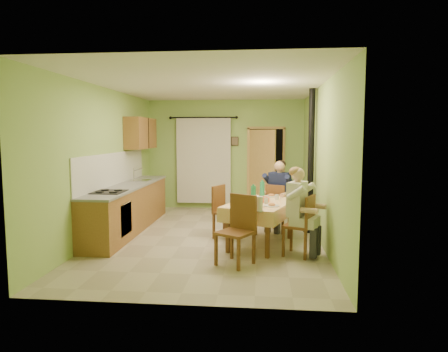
# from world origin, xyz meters

# --- Properties ---
(floor) EXTENTS (4.00, 6.00, 0.01)m
(floor) POSITION_xyz_m (0.00, 0.00, 0.00)
(floor) COLOR tan
(floor) RESTS_ON ground
(room_shell) EXTENTS (4.04, 6.04, 2.82)m
(room_shell) POSITION_xyz_m (0.00, 0.00, 1.82)
(room_shell) COLOR #9CC263
(room_shell) RESTS_ON ground
(kitchen_run) EXTENTS (0.64, 3.64, 1.56)m
(kitchen_run) POSITION_xyz_m (-1.71, 0.40, 0.48)
(kitchen_run) COLOR brown
(kitchen_run) RESTS_ON ground
(upper_cabinets) EXTENTS (0.35, 1.40, 0.70)m
(upper_cabinets) POSITION_xyz_m (-1.82, 1.70, 1.95)
(upper_cabinets) COLOR brown
(upper_cabinets) RESTS_ON room_shell
(curtain) EXTENTS (1.70, 0.07, 2.22)m
(curtain) POSITION_xyz_m (-0.55, 2.90, 1.26)
(curtain) COLOR black
(curtain) RESTS_ON ground
(doorway) EXTENTS (0.96, 0.57, 2.15)m
(doorway) POSITION_xyz_m (1.00, 2.85, 1.05)
(doorway) COLOR black
(doorway) RESTS_ON ground
(dining_table) EXTENTS (1.40, 1.79, 0.76)m
(dining_table) POSITION_xyz_m (0.94, -0.45, 0.38)
(dining_table) COLOR #E7B77A
(dining_table) RESTS_ON ground
(tableware) EXTENTS (0.67, 1.66, 0.33)m
(tableware) POSITION_xyz_m (0.92, -0.55, 0.83)
(tableware) COLOR white
(tableware) RESTS_ON dining_table
(chair_far) EXTENTS (0.53, 0.53, 0.95)m
(chair_far) POSITION_xyz_m (1.28, 0.56, 0.29)
(chair_far) COLOR brown
(chair_far) RESTS_ON ground
(chair_near) EXTENTS (0.63, 0.63, 1.03)m
(chair_near) POSITION_xyz_m (0.58, -1.51, 0.29)
(chair_near) COLOR brown
(chair_near) RESTS_ON ground
(chair_right) EXTENTS (0.55, 0.55, 0.97)m
(chair_right) POSITION_xyz_m (1.55, -0.99, 0.29)
(chair_right) COLOR brown
(chair_right) RESTS_ON ground
(chair_left) EXTENTS (0.56, 0.56, 0.98)m
(chair_left) POSITION_xyz_m (0.31, -0.01, 0.29)
(chair_left) COLOR brown
(chair_left) RESTS_ON ground
(man_far) EXTENTS (0.65, 0.61, 1.39)m
(man_far) POSITION_xyz_m (1.29, 0.57, 0.88)
(man_far) COLOR #141938
(man_far) RESTS_ON chair_far
(man_right) EXTENTS (0.60, 0.65, 1.39)m
(man_right) POSITION_xyz_m (1.54, -0.98, 0.88)
(man_right) COLOR beige
(man_right) RESTS_ON chair_right
(stove_flue) EXTENTS (0.24, 0.24, 2.80)m
(stove_flue) POSITION_xyz_m (1.90, 0.60, 1.02)
(stove_flue) COLOR black
(stove_flue) RESTS_ON ground
(picture_back) EXTENTS (0.19, 0.03, 0.23)m
(picture_back) POSITION_xyz_m (0.25, 2.97, 1.75)
(picture_back) COLOR black
(picture_back) RESTS_ON room_shell
(picture_right) EXTENTS (0.03, 0.31, 0.21)m
(picture_right) POSITION_xyz_m (1.97, 1.20, 1.85)
(picture_right) COLOR brown
(picture_right) RESTS_ON room_shell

